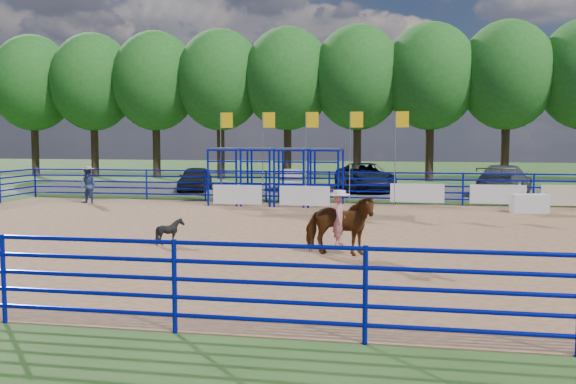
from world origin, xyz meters
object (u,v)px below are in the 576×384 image
Objects in this scene: calf at (170,231)px; car_a at (195,179)px; horse_and_rider at (339,222)px; car_b at (290,179)px; car_c at (365,177)px; announcer_table at (529,204)px; spectator_cowboy at (88,185)px; car_d at (504,180)px.

car_a is at bearing 16.61° from calf.
horse_and_rider reaches higher than car_a.
car_b is (5.20, 1.50, -0.07)m from car_a.
car_a is 9.65m from car_c.
spectator_cowboy is (-19.31, 0.02, 0.48)m from announcer_table.
calf is at bearing 171.11° from horse_and_rider.
announcer_table is 8.20m from car_d.
car_d is (0.16, 8.19, 0.41)m from announcer_table.
car_b is (-5.01, 19.87, -0.27)m from horse_and_rider.
calf is 0.14× the size of car_d.
horse_and_rider is 1.40× the size of spectator_cowboy.
calf is 21.56m from car_d.
car_a is at bearing 3.82° from car_b.
car_d is at bearing 70.37° from horse_and_rider.
car_d is at bearing -32.86° from calf.
horse_and_rider is 16.65m from spectator_cowboy.
car_b is at bearing 141.65° from announcer_table.
announcer_table is at bearing -68.42° from car_c.
horse_and_rider is 5.02m from calf.
spectator_cowboy is 21.12m from car_d.
calf is 18.38m from car_a.
car_a is 16.96m from car_d.
horse_and_rider is at bearing -71.83° from car_a.
horse_and_rider is at bearing 91.90° from car_b.
horse_and_rider is 20.50m from car_b.
announcer_table is at bearing -49.27° from calf.
announcer_table is 19.32m from spectator_cowboy.
car_b is at bearing 104.16° from horse_and_rider.
horse_and_rider reaches higher than car_c.
announcer_table is 15.20m from calf.
horse_and_rider is 19.99m from car_c.
spectator_cowboy is at bearing 37.56° from car_b.
spectator_cowboy reaches higher than car_c.
car_b is at bearing 5.19° from car_a.
car_d is at bearing 162.99° from car_b.
calf is 19.67m from car_c.
horse_and_rider is 21.02m from car_a.
horse_and_rider reaches higher than car_d.
car_b is 0.68× the size of car_d.
calf is 0.13× the size of car_c.
spectator_cowboy reaches higher than car_d.
car_b is 4.32m from car_c.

